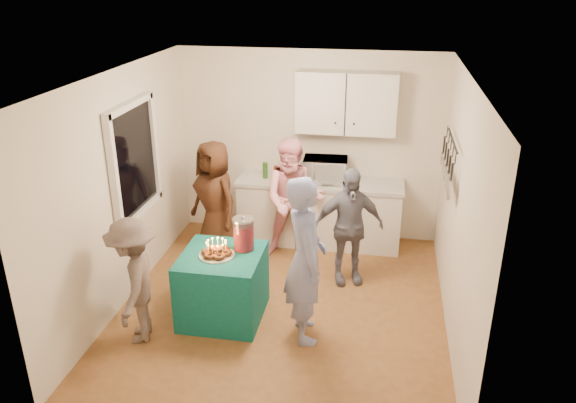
% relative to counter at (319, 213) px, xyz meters
% --- Properties ---
extents(floor, '(4.00, 4.00, 0.00)m').
position_rel_counter_xyz_m(floor, '(-0.20, -1.70, -0.43)').
color(floor, brown).
rests_on(floor, ground).
extents(ceiling, '(4.00, 4.00, 0.00)m').
position_rel_counter_xyz_m(ceiling, '(-0.20, -1.70, 2.17)').
color(ceiling, white).
rests_on(ceiling, floor).
extents(back_wall, '(3.60, 3.60, 0.00)m').
position_rel_counter_xyz_m(back_wall, '(-0.20, 0.30, 0.87)').
color(back_wall, silver).
rests_on(back_wall, floor).
extents(left_wall, '(4.00, 4.00, 0.00)m').
position_rel_counter_xyz_m(left_wall, '(-2.00, -1.70, 0.87)').
color(left_wall, silver).
rests_on(left_wall, floor).
extents(right_wall, '(4.00, 4.00, 0.00)m').
position_rel_counter_xyz_m(right_wall, '(1.60, -1.70, 0.87)').
color(right_wall, silver).
rests_on(right_wall, floor).
extents(window_night, '(0.04, 1.00, 1.20)m').
position_rel_counter_xyz_m(window_night, '(-1.97, -1.40, 1.12)').
color(window_night, black).
rests_on(window_night, left_wall).
extents(counter, '(2.20, 0.58, 0.86)m').
position_rel_counter_xyz_m(counter, '(0.00, 0.00, 0.00)').
color(counter, white).
rests_on(counter, floor).
extents(countertop, '(2.24, 0.62, 0.05)m').
position_rel_counter_xyz_m(countertop, '(0.00, -0.00, 0.46)').
color(countertop, beige).
rests_on(countertop, counter).
extents(upper_cabinet, '(1.30, 0.30, 0.80)m').
position_rel_counter_xyz_m(upper_cabinet, '(0.30, 0.15, 1.52)').
color(upper_cabinet, white).
rests_on(upper_cabinet, back_wall).
extents(pot_rack, '(0.12, 1.00, 0.60)m').
position_rel_counter_xyz_m(pot_rack, '(1.52, -1.00, 1.17)').
color(pot_rack, black).
rests_on(pot_rack, right_wall).
extents(microwave, '(0.60, 0.43, 0.32)m').
position_rel_counter_xyz_m(microwave, '(0.07, 0.00, 0.64)').
color(microwave, white).
rests_on(microwave, countertop).
extents(party_table, '(0.85, 0.85, 0.76)m').
position_rel_counter_xyz_m(party_table, '(-0.81, -1.99, -0.05)').
color(party_table, '#0E5D58').
rests_on(party_table, floor).
extents(donut_cake, '(0.38, 0.38, 0.18)m').
position_rel_counter_xyz_m(donut_cake, '(-0.84, -2.02, 0.42)').
color(donut_cake, '#381C0C').
rests_on(donut_cake, party_table).
extents(punch_jar, '(0.22, 0.22, 0.34)m').
position_rel_counter_xyz_m(punch_jar, '(-0.60, -1.82, 0.50)').
color(punch_jar, red).
rests_on(punch_jar, party_table).
extents(man_birthday, '(0.60, 0.74, 1.76)m').
position_rel_counter_xyz_m(man_birthday, '(0.12, -2.17, 0.45)').
color(man_birthday, '#8A95C9').
rests_on(man_birthday, floor).
extents(woman_back_left, '(0.92, 0.84, 1.57)m').
position_rel_counter_xyz_m(woman_back_left, '(-1.29, -0.60, 0.36)').
color(woman_back_left, brown).
rests_on(woman_back_left, floor).
extents(woman_back_center, '(0.85, 0.70, 1.62)m').
position_rel_counter_xyz_m(woman_back_center, '(-0.28, -0.49, 0.38)').
color(woman_back_center, pink).
rests_on(woman_back_center, floor).
extents(woman_back_right, '(0.92, 0.59, 1.45)m').
position_rel_counter_xyz_m(woman_back_right, '(0.46, -0.99, 0.30)').
color(woman_back_right, black).
rests_on(woman_back_right, floor).
extents(child_near_left, '(0.69, 0.96, 1.34)m').
position_rel_counter_xyz_m(child_near_left, '(-1.56, -2.52, 0.24)').
color(child_near_left, '#534542').
rests_on(child_near_left, floor).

